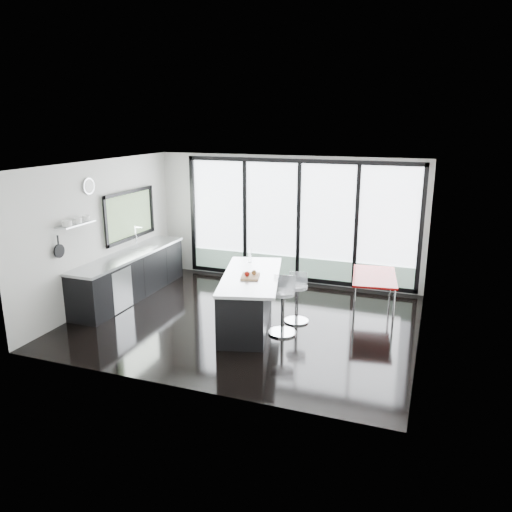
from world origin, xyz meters
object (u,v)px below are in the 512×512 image
at_px(bar_stool_near, 283,312).
at_px(red_table, 373,294).
at_px(bar_stool_far, 297,304).
at_px(island, 247,299).

distance_m(bar_stool_near, red_table, 2.01).
bearing_deg(red_table, bar_stool_near, -130.79).
relative_size(bar_stool_far, red_table, 0.51).
bearing_deg(island, bar_stool_far, 26.99).
bearing_deg(bar_stool_near, red_table, 42.13).
bearing_deg(island, bar_stool_near, -13.66).
xyz_separation_m(bar_stool_near, red_table, (1.31, 1.52, -0.02)).
height_order(bar_stool_near, red_table, bar_stool_near).
bearing_deg(island, red_table, 33.66).
bearing_deg(bar_stool_far, bar_stool_near, -108.18).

